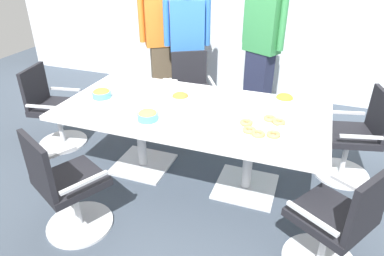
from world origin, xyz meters
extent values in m
cube|color=#3D4754|center=(0.00, 0.00, -0.01)|extent=(10.00, 10.00, 0.01)
cube|color=white|center=(0.00, 0.00, 0.73)|extent=(2.40, 1.20, 0.04)
cube|color=silver|center=(-0.55, 0.00, 0.01)|extent=(0.56, 0.56, 0.02)
cylinder|color=silver|center=(-0.55, 0.00, 0.37)|extent=(0.09, 0.09, 0.69)
cube|color=silver|center=(0.55, 0.00, 0.01)|extent=(0.56, 0.56, 0.02)
cylinder|color=silver|center=(0.55, 0.00, 0.37)|extent=(0.09, 0.09, 0.69)
cylinder|color=silver|center=(-0.64, -0.97, 0.01)|extent=(0.72, 0.72, 0.02)
cylinder|color=silver|center=(-0.64, -0.97, 0.23)|extent=(0.05, 0.05, 0.41)
cube|color=black|center=(-0.64, -0.97, 0.46)|extent=(0.62, 0.62, 0.06)
cube|color=black|center=(-0.73, -1.16, 0.70)|extent=(0.41, 0.23, 0.42)
cube|color=silver|center=(-0.86, -0.86, 0.58)|extent=(0.19, 0.34, 0.02)
cube|color=silver|center=(-0.42, -1.08, 0.58)|extent=(0.19, 0.34, 0.02)
cylinder|color=silver|center=(1.25, -0.69, 0.23)|extent=(0.05, 0.05, 0.41)
cube|color=black|center=(1.25, -0.69, 0.46)|extent=(0.63, 0.63, 0.06)
cube|color=black|center=(1.43, -0.80, 0.70)|extent=(0.27, 0.39, 0.42)
cube|color=silver|center=(1.12, -0.89, 0.58)|extent=(0.33, 0.22, 0.02)
cube|color=silver|center=(1.38, -0.48, 0.58)|extent=(0.33, 0.22, 0.02)
cylinder|color=silver|center=(1.41, 0.54, 0.01)|extent=(0.65, 0.65, 0.02)
cylinder|color=silver|center=(1.41, 0.54, 0.23)|extent=(0.05, 0.05, 0.41)
cube|color=black|center=(1.41, 0.54, 0.46)|extent=(0.56, 0.56, 0.06)
cube|color=black|center=(1.62, 0.59, 0.70)|extent=(0.14, 0.43, 0.42)
cube|color=silver|center=(1.47, 0.30, 0.58)|extent=(0.36, 0.12, 0.02)
cube|color=silver|center=(1.35, 0.78, 0.58)|extent=(0.36, 0.12, 0.02)
cylinder|color=silver|center=(-0.37, 1.02, 0.01)|extent=(0.74, 0.74, 0.02)
cylinder|color=silver|center=(-0.37, 1.02, 0.23)|extent=(0.05, 0.05, 0.41)
cube|color=black|center=(-0.37, 1.02, 0.46)|extent=(0.63, 0.63, 0.06)
cube|color=black|center=(-0.48, 1.21, 0.70)|extent=(0.40, 0.25, 0.42)
cube|color=silver|center=(-0.16, 1.14, 0.58)|extent=(0.21, 0.34, 0.02)
cube|color=silver|center=(-0.59, 0.90, 0.58)|extent=(0.21, 0.34, 0.02)
cylinder|color=silver|center=(-1.64, 0.09, 0.01)|extent=(0.63, 0.63, 0.02)
cylinder|color=silver|center=(-1.64, 0.09, 0.23)|extent=(0.05, 0.05, 0.41)
cube|color=black|center=(-1.64, 0.09, 0.46)|extent=(0.54, 0.54, 0.06)
cube|color=black|center=(-1.85, 0.05, 0.70)|extent=(0.12, 0.44, 0.42)
cube|color=silver|center=(-1.69, 0.33, 0.58)|extent=(0.37, 0.10, 0.02)
cube|color=silver|center=(-1.60, -0.15, 0.58)|extent=(0.37, 0.10, 0.02)
cube|color=brown|center=(-1.07, 1.70, 0.40)|extent=(0.38, 0.34, 0.80)
cube|color=orange|center=(-1.07, 1.70, 1.12)|extent=(0.49, 0.43, 0.64)
cylinder|color=orange|center=(-0.85, 1.85, 1.15)|extent=(0.11, 0.11, 0.57)
cylinder|color=orange|center=(-1.30, 1.56, 1.15)|extent=(0.11, 0.11, 0.57)
cube|color=#232842|center=(-0.65, 1.59, 0.40)|extent=(0.37, 0.31, 0.81)
cube|color=blue|center=(-0.65, 1.59, 1.13)|extent=(0.49, 0.38, 0.64)
cylinder|color=blue|center=(-0.41, 1.69, 1.16)|extent=(0.11, 0.11, 0.58)
cylinder|color=blue|center=(-0.89, 1.48, 1.16)|extent=(0.11, 0.11, 0.58)
cube|color=#232842|center=(0.33, 1.60, 0.44)|extent=(0.38, 0.32, 0.88)
cube|color=#388C4C|center=(0.33, 1.60, 1.23)|extent=(0.49, 0.40, 0.70)
cylinder|color=#388C4C|center=(0.57, 1.48, 1.26)|extent=(0.11, 0.11, 0.63)
cylinder|color=#388C4C|center=(0.10, 1.73, 1.26)|extent=(0.11, 0.11, 0.63)
cylinder|color=white|center=(-0.14, 0.08, 0.79)|extent=(0.17, 0.17, 0.07)
ellipsoid|color=#AD702D|center=(-0.14, 0.08, 0.82)|extent=(0.15, 0.15, 0.06)
cylinder|color=white|center=(0.77, 0.34, 0.79)|extent=(0.17, 0.17, 0.08)
ellipsoid|color=orange|center=(0.77, 0.34, 0.83)|extent=(0.15, 0.15, 0.08)
cylinder|color=#4C9EC6|center=(-0.28, -0.34, 0.78)|extent=(0.18, 0.18, 0.06)
ellipsoid|color=tan|center=(-0.28, -0.34, 0.81)|extent=(0.16, 0.16, 0.06)
cylinder|color=#4C9EC6|center=(-0.91, -0.06, 0.78)|extent=(0.18, 0.18, 0.06)
ellipsoid|color=yellow|center=(-0.91, -0.06, 0.81)|extent=(0.16, 0.16, 0.05)
cylinder|color=white|center=(0.68, -0.16, 0.76)|extent=(0.39, 0.39, 0.01)
torus|color=white|center=(0.83, -0.17, 0.78)|extent=(0.11, 0.11, 0.03)
torus|color=tan|center=(0.78, -0.05, 0.78)|extent=(0.11, 0.11, 0.03)
torus|color=tan|center=(0.70, -0.01, 0.78)|extent=(0.11, 0.11, 0.03)
torus|color=white|center=(0.58, -0.05, 0.78)|extent=(0.11, 0.11, 0.03)
torus|color=tan|center=(0.53, -0.15, 0.78)|extent=(0.11, 0.11, 0.03)
torus|color=tan|center=(0.58, -0.27, 0.78)|extent=(0.11, 0.11, 0.03)
torus|color=tan|center=(0.66, -0.30, 0.78)|extent=(0.11, 0.11, 0.03)
torus|color=tan|center=(0.77, -0.27, 0.78)|extent=(0.11, 0.11, 0.03)
cylinder|color=white|center=(0.15, -0.37, 0.75)|extent=(0.20, 0.20, 0.01)
cylinder|color=silver|center=(0.15, -0.37, 0.76)|extent=(0.20, 0.20, 0.01)
cylinder|color=white|center=(0.15, -0.37, 0.77)|extent=(0.20, 0.20, 0.01)
cylinder|color=silver|center=(0.15, -0.37, 0.77)|extent=(0.20, 0.20, 0.01)
cylinder|color=white|center=(0.15, -0.37, 0.78)|extent=(0.20, 0.20, 0.01)
cylinder|color=silver|center=(0.15, -0.37, 0.78)|extent=(0.20, 0.20, 0.01)
cylinder|color=white|center=(0.15, -0.37, 0.79)|extent=(0.20, 0.20, 0.01)
cylinder|color=silver|center=(0.15, -0.37, 0.80)|extent=(0.20, 0.20, 0.01)
cylinder|color=white|center=(0.15, -0.37, 0.80)|extent=(0.20, 0.20, 0.01)
cube|color=white|center=(-0.41, 0.38, 0.79)|extent=(0.16, 0.16, 0.07)
camera|label=1|loc=(0.97, -2.65, 2.09)|focal=32.15mm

